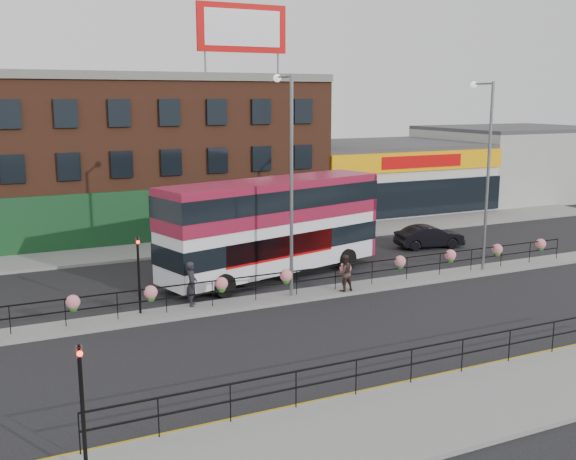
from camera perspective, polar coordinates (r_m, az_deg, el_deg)
name	(u,v)px	position (r m, az deg, el deg)	size (l,w,h in m)	color
ground	(316,295)	(31.02, 2.40, -5.51)	(120.00, 120.00, 0.00)	black
south_pavement	(503,396)	(21.80, 17.73, -13.28)	(60.00, 4.00, 0.15)	gray
north_pavement	(225,243)	(41.64, -5.34, -1.10)	(60.00, 4.00, 0.15)	gray
median	(316,293)	(30.99, 2.40, -5.38)	(60.00, 1.60, 0.15)	gray
yellow_line_inner	(453,371)	(23.39, 13.81, -11.52)	(60.00, 0.10, 0.01)	gold
yellow_line_outer	(457,373)	(23.26, 14.10, -11.66)	(60.00, 0.10, 0.01)	gold
brick_building	(128,154)	(47.40, -13.40, 6.31)	(25.00, 12.21, 10.30)	brown
supermarket	(376,175)	(55.36, 7.45, 4.61)	(15.00, 12.25, 5.30)	silver
warehouse_east	(513,162)	(64.57, 18.53, 5.50)	(14.50, 12.00, 6.30)	#A3A39E
billboard	(242,28)	(44.58, -3.90, 16.67)	(6.00, 0.29, 4.40)	#C60505
median_railing	(316,273)	(30.73, 2.42, -3.64)	(30.04, 0.56, 1.23)	black
south_railing	(412,358)	(21.59, 10.42, -10.60)	(20.04, 0.05, 1.12)	black
double_decker_bus	(273,218)	(33.47, -1.25, 1.05)	(12.45, 5.85, 4.91)	white
car	(429,237)	(41.29, 11.89, -0.55)	(4.28, 2.09, 1.35)	black
pedestrian_a	(192,284)	(28.96, -8.16, -4.53)	(0.68, 0.82, 1.93)	black
pedestrian_b	(344,273)	(30.97, 4.79, -3.64)	(0.84, 0.66, 1.70)	#392621
lamp_column_west	(289,167)	(29.50, 0.09, 5.40)	(0.35, 1.71, 9.75)	slate
lamp_column_east	(485,160)	(35.52, 16.38, 5.73)	(0.34, 1.67, 9.54)	slate
traffic_light_south	(81,381)	(16.64, -17.14, -12.10)	(0.15, 0.28, 3.65)	black
traffic_light_median	(138,258)	(28.03, -12.57, -2.36)	(0.15, 0.28, 3.65)	black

